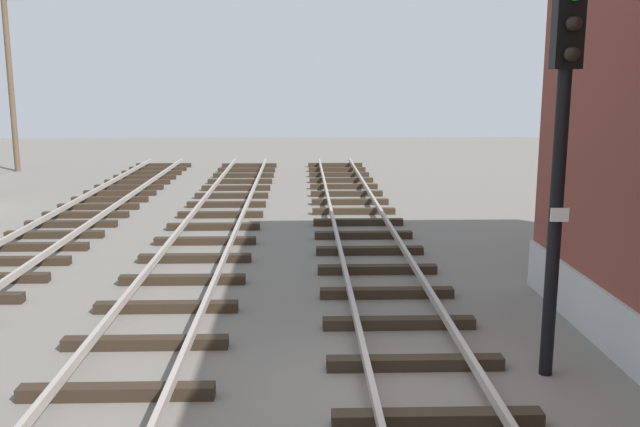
% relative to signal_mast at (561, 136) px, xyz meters
% --- Properties ---
extents(ground_plane, '(80.00, 80.00, 0.00)m').
position_rel_signal_mast_xyz_m(ground_plane, '(-2.30, -0.58, -3.30)').
color(ground_plane, slate).
extents(track_near_building, '(2.50, 48.92, 0.32)m').
position_rel_signal_mast_xyz_m(track_near_building, '(-1.79, -0.58, -3.17)').
color(track_near_building, '#2D2319').
rests_on(track_near_building, ground).
extents(track_centre, '(2.50, 48.92, 0.32)m').
position_rel_signal_mast_xyz_m(track_centre, '(-5.75, -0.58, -3.17)').
color(track_centre, '#2D2319').
rests_on(track_centre, ground).
extents(signal_mast, '(0.36, 0.40, 5.25)m').
position_rel_signal_mast_xyz_m(signal_mast, '(0.00, 0.00, 0.00)').
color(signal_mast, black).
rests_on(signal_mast, ground).
extents(utility_pole_far, '(1.80, 0.24, 7.76)m').
position_rel_signal_mast_xyz_m(utility_pole_far, '(-15.91, 21.96, 0.77)').
color(utility_pole_far, brown).
rests_on(utility_pole_far, ground).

